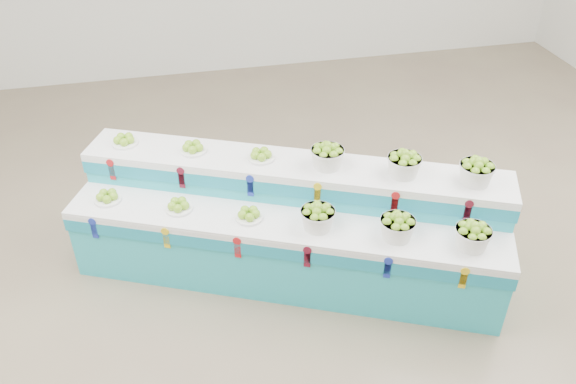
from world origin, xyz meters
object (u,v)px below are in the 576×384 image
(display_stand, at_px, (288,225))
(basket_upper_right, at_px, (476,171))
(plate_upper_mid, at_px, (193,147))
(basket_lower_left, at_px, (318,217))

(display_stand, relative_size, basket_upper_right, 13.17)
(display_stand, height_order, basket_upper_right, basket_upper_right)
(plate_upper_mid, bearing_deg, basket_lower_left, -45.31)
(display_stand, height_order, plate_upper_mid, plate_upper_mid)
(plate_upper_mid, bearing_deg, display_stand, -38.51)
(display_stand, bearing_deg, basket_upper_right, 8.73)
(basket_lower_left, distance_m, plate_upper_mid, 1.31)
(basket_upper_right, bearing_deg, basket_lower_left, 176.77)
(display_stand, height_order, basket_lower_left, display_stand)
(basket_lower_left, distance_m, basket_upper_right, 1.34)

